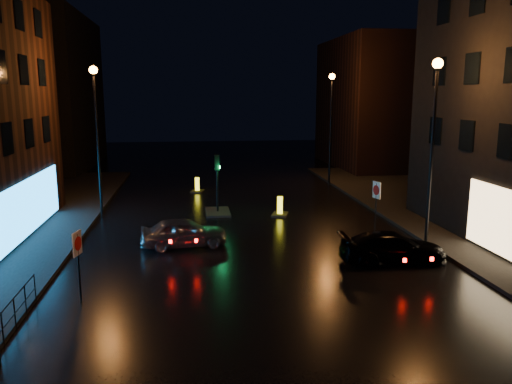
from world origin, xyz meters
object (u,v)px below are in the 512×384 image
bollard_far (197,189)px  road_sign_left (78,250)px  silver_hatchback (184,232)px  bollard_near (280,211)px  traffic_signal (218,205)px  dark_sedan (393,248)px  road_sign_right (376,194)px

bollard_far → road_sign_left: size_ratio=0.55×
silver_hatchback → bollard_near: size_ratio=2.67×
traffic_signal → bollard_far: 6.79m
silver_hatchback → dark_sedan: size_ratio=0.89×
bollard_near → road_sign_left: (-8.82, -11.13, 1.59)m
bollard_far → road_sign_right: road_sign_right is taller
dark_sedan → road_sign_right: size_ratio=1.70×
silver_hatchback → road_sign_right: road_sign_right is taller
road_sign_left → road_sign_right: bearing=41.4°
road_sign_left → silver_hatchback: bearing=72.6°
dark_sedan → traffic_signal: bearing=37.0°
bollard_near → road_sign_right: size_ratio=0.57×
silver_hatchback → road_sign_right: bearing=-88.0°
dark_sedan → bollard_near: bearing=22.5°
dark_sedan → bollard_far: bearing=27.8°
road_sign_right → bollard_near: bearing=-59.0°
road_sign_left → road_sign_right: size_ratio=0.95×
bollard_near → road_sign_left: road_sign_left is taller
road_sign_left → dark_sedan: bearing=24.4°
traffic_signal → dark_sedan: 11.81m
silver_hatchback → road_sign_left: (-3.40, -5.82, 1.16)m
dark_sedan → bollard_far: dark_sedan is taller
silver_hatchback → dark_sedan: bearing=-116.9°
silver_hatchback → bollard_far: 13.09m
bollard_far → road_sign_left: (-4.22, -18.88, 1.60)m
dark_sedan → bollard_near: dark_sedan is taller
road_sign_left → road_sign_right: road_sign_right is taller
traffic_signal → road_sign_left: traffic_signal is taller
road_sign_right → bollard_far: bearing=-68.2°
silver_hatchback → bollard_far: silver_hatchback is taller
silver_hatchback → road_sign_left: road_sign_left is taller
bollard_near → bollard_far: (-4.60, 7.75, -0.02)m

